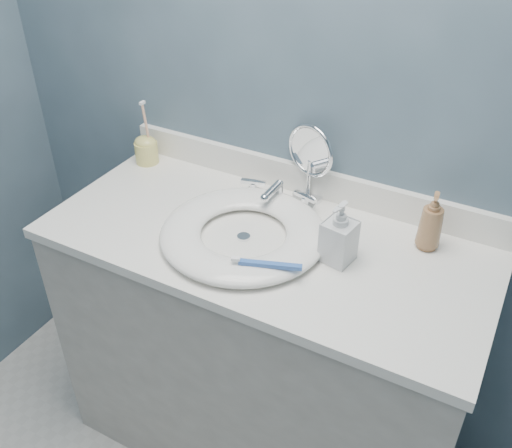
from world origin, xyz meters
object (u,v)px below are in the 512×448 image
Objects in this scene: soap_bottle_clear at (339,232)px; soap_bottle_amber at (431,221)px; toothbrush_holder at (146,149)px; makeup_mirror at (310,159)px.

soap_bottle_amber is at bearing 50.55° from soap_bottle_clear.
soap_bottle_amber is at bearing -1.25° from toothbrush_holder.
toothbrush_holder is (-0.93, 0.02, -0.03)m from soap_bottle_amber.
makeup_mirror is 0.39m from soap_bottle_amber.
soap_bottle_amber is 0.97× the size of soap_bottle_clear.
makeup_mirror reaches higher than soap_bottle_clear.
soap_bottle_amber is (0.38, -0.07, -0.05)m from makeup_mirror.
soap_bottle_clear is at bearing -13.81° from toothbrush_holder.
makeup_mirror reaches higher than toothbrush_holder.
toothbrush_holder is at bearing 175.89° from soap_bottle_clear.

